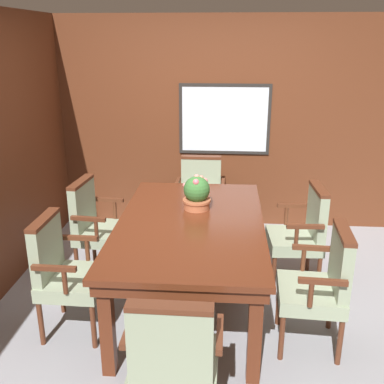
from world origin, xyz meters
TOP-DOWN VIEW (x-y plane):
  - ground_plane at (0.00, 0.00)m, footprint 14.00×14.00m
  - wall_back at (0.00, 1.94)m, footprint 7.20×0.08m
  - dining_table at (-0.06, 0.08)m, footprint 1.19×1.99m
  - chair_head_near at (-0.05, -1.27)m, footprint 0.54×0.47m
  - chair_left_far at (-1.01, 0.56)m, footprint 0.51×0.57m
  - chair_left_near at (-1.00, -0.34)m, footprint 0.47×0.54m
  - chair_right_near at (0.92, -0.39)m, footprint 0.49×0.56m
  - chair_right_far at (0.93, 0.53)m, footprint 0.49×0.55m
  - chair_head_far at (-0.06, 1.44)m, footprint 0.54×0.47m
  - potted_plant at (-0.03, 0.37)m, footprint 0.25×0.25m

SIDE VIEW (x-z plane):
  - ground_plane at x=0.00m, z-range 0.00..0.00m
  - chair_head_near at x=-0.05m, z-range 0.05..0.99m
  - chair_left_far at x=-1.01m, z-range 0.05..0.99m
  - chair_left_near at x=-1.00m, z-range 0.05..0.99m
  - chair_right_near at x=0.92m, z-range 0.05..0.99m
  - chair_right_far at x=0.93m, z-range 0.05..0.99m
  - chair_head_far at x=-0.06m, z-range 0.05..0.99m
  - dining_table at x=-0.06m, z-range 0.30..1.07m
  - potted_plant at x=-0.03m, z-range 0.77..1.07m
  - wall_back at x=0.00m, z-range 0.00..2.45m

